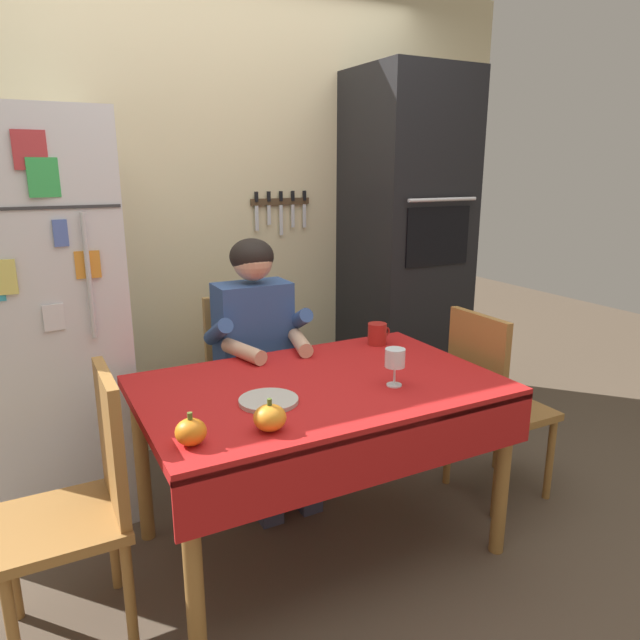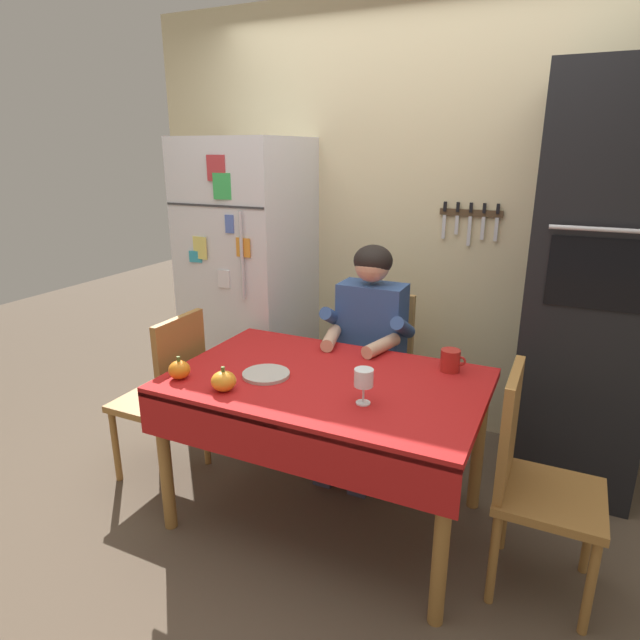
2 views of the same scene
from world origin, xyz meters
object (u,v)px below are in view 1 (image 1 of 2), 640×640
refrigerator (40,322)px  coffee_mug (377,334)px  seated_person (259,345)px  chair_left_side (84,496)px  pumpkin_medium (270,418)px  wall_oven (404,256)px  wine_glass (395,359)px  dining_table (322,404)px  serving_tray (268,400)px  chair_right_side (490,398)px  pumpkin_large (191,432)px  chair_behind_person (246,377)px

refrigerator → coffee_mug: (1.44, -0.54, -0.11)m
seated_person → chair_left_side: (-0.88, -0.62, -0.23)m
refrigerator → pumpkin_medium: refrigerator is taller
seated_person → coffee_mug: bearing=-27.1°
wall_oven → wine_glass: wall_oven is taller
dining_table → seated_person: (-0.02, 0.60, 0.08)m
dining_table → refrigerator: bearing=137.1°
refrigerator → serving_tray: size_ratio=8.29×
pumpkin_medium → chair_left_side: bearing=154.1°
chair_right_side → pumpkin_large: bearing=-170.2°
wine_glass → refrigerator: bearing=139.1°
serving_tray → wall_oven: bearing=37.3°
refrigerator → wall_oven: (2.00, 0.04, 0.15)m
chair_right_side → seated_person: bearing=146.4°
chair_left_side → chair_right_side: 1.80m
chair_behind_person → pumpkin_large: bearing=-118.4°
wall_oven → chair_left_side: size_ratio=2.26×
chair_left_side → dining_table: bearing=1.0°
chair_right_side → pumpkin_large: (-1.50, -0.26, 0.27)m
dining_table → serving_tray: 0.28m
wall_oven → dining_table: 1.45m
wall_oven → serving_tray: bearing=-142.7°
dining_table → seated_person: 0.61m
wine_glass → pumpkin_medium: bearing=-166.7°
seated_person → chair_left_side: 1.10m
dining_table → wine_glass: wine_glass is taller
wall_oven → dining_table: size_ratio=1.50×
coffee_mug → wine_glass: 0.55m
dining_table → chair_right_side: chair_right_side is taller
wine_glass → dining_table: bearing=148.5°
coffee_mug → wine_glass: size_ratio=0.78×
wine_glass → chair_left_side: bearing=173.4°
refrigerator → serving_tray: bearing=-54.2°
pumpkin_large → chair_left_side: bearing=140.5°
chair_right_side → wall_oven: bearing=80.9°
coffee_mug → serving_tray: 0.86m
chair_behind_person → wine_glass: 1.03m
chair_right_side → serving_tray: (-1.16, -0.07, 0.24)m
chair_behind_person → dining_table: bearing=-88.4°
refrigerator → serving_tray: (0.69, -0.96, -0.15)m
dining_table → chair_left_side: 0.91m
chair_behind_person → chair_left_side: bearing=-137.3°
coffee_mug → serving_tray: size_ratio=0.54×
coffee_mug → pumpkin_medium: size_ratio=1.08×
chair_left_side → serving_tray: bearing=-5.2°
wall_oven → dining_table: (-1.05, -0.92, -0.39)m
dining_table → chair_left_side: size_ratio=1.51×
chair_right_side → pumpkin_large: size_ratio=8.79×
refrigerator → seated_person: refrigerator is taller
chair_right_side → refrigerator: bearing=154.3°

